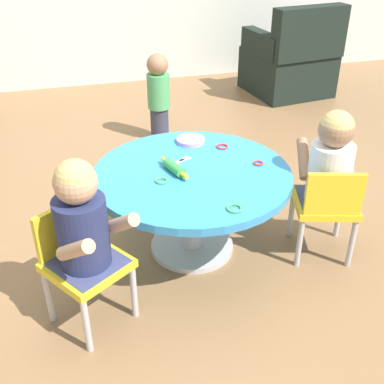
# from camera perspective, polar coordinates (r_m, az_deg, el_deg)

# --- Properties ---
(ground_plane) EXTENTS (10.00, 10.00, 0.00)m
(ground_plane) POSITION_cam_1_polar(r_m,az_deg,el_deg) (2.61, -0.00, -6.65)
(ground_plane) COLOR olive
(craft_table) EXTENTS (0.98, 0.98, 0.47)m
(craft_table) POSITION_cam_1_polar(r_m,az_deg,el_deg) (2.40, -0.00, 0.39)
(craft_table) COLOR silver
(craft_table) RESTS_ON ground
(child_chair_left) EXTENTS (0.42, 0.42, 0.54)m
(child_chair_left) POSITION_cam_1_polar(r_m,az_deg,el_deg) (2.09, -12.95, -7.94)
(child_chair_left) COLOR #B7B7BC
(child_chair_left) RESTS_ON ground
(seated_child_left) EXTENTS (0.41, 0.44, 0.51)m
(seated_child_left) POSITION_cam_1_polar(r_m,az_deg,el_deg) (1.93, -13.00, -3.20)
(seated_child_left) COLOR #3F4772
(seated_child_left) RESTS_ON ground
(child_chair_right) EXTENTS (0.37, 0.37, 0.54)m
(child_chair_right) POSITION_cam_1_polar(r_m,az_deg,el_deg) (2.49, 15.65, -1.48)
(child_chair_right) COLOR #B7B7BC
(child_chair_right) RESTS_ON ground
(seated_child_right) EXTENTS (0.36, 0.41, 0.51)m
(seated_child_right) POSITION_cam_1_polar(r_m,az_deg,el_deg) (2.41, 16.19, 3.58)
(seated_child_right) COLOR #3F4772
(seated_child_right) RESTS_ON ground
(armchair_dark) EXTENTS (0.79, 0.80, 0.85)m
(armchair_dark) POSITION_cam_1_polar(r_m,az_deg,el_deg) (4.84, 11.67, 14.90)
(armchair_dark) COLOR black
(armchair_dark) RESTS_ON ground
(toddler_standing) EXTENTS (0.17, 0.17, 0.67)m
(toddler_standing) POSITION_cam_1_polar(r_m,az_deg,el_deg) (3.71, -4.00, 11.43)
(toddler_standing) COLOR #33384C
(toddler_standing) RESTS_ON ground
(rolling_pin) EXTENTS (0.09, 0.23, 0.05)m
(rolling_pin) POSITION_cam_1_polar(r_m,az_deg,el_deg) (2.34, -2.12, 2.91)
(rolling_pin) COLOR green
(rolling_pin) RESTS_ON craft_table
(craft_scissors) EXTENTS (0.14, 0.11, 0.01)m
(craft_scissors) POSITION_cam_1_polar(r_m,az_deg,el_deg) (2.43, -1.79, 3.51)
(craft_scissors) COLOR silver
(craft_scissors) RESTS_ON craft_table
(playdough_blob_0) EXTENTS (0.16, 0.16, 0.02)m
(playdough_blob_0) POSITION_cam_1_polar(r_m,az_deg,el_deg) (2.65, -0.17, 6.16)
(playdough_blob_0) COLOR #CC99E5
(playdough_blob_0) RESTS_ON craft_table
(cookie_cutter_0) EXTENTS (0.06, 0.06, 0.01)m
(cookie_cutter_0) POSITION_cam_1_polar(r_m,az_deg,el_deg) (2.27, -3.66, 1.36)
(cookie_cutter_0) COLOR #4CB259
(cookie_cutter_0) RESTS_ON craft_table
(cookie_cutter_1) EXTENTS (0.05, 0.05, 0.01)m
(cookie_cutter_1) POSITION_cam_1_polar(r_m,az_deg,el_deg) (2.45, 7.87, 3.43)
(cookie_cutter_1) COLOR red
(cookie_cutter_1) RESTS_ON craft_table
(cookie_cutter_2) EXTENTS (0.07, 0.07, 0.01)m
(cookie_cutter_2) POSITION_cam_1_polar(r_m,az_deg,el_deg) (2.07, 5.05, -1.94)
(cookie_cutter_2) COLOR #4CB259
(cookie_cutter_2) RESTS_ON craft_table
(cookie_cutter_3) EXTENTS (0.06, 0.06, 0.01)m
(cookie_cutter_3) POSITION_cam_1_polar(r_m,az_deg,el_deg) (2.60, 3.61, 5.42)
(cookie_cutter_3) COLOR red
(cookie_cutter_3) RESTS_ON craft_table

